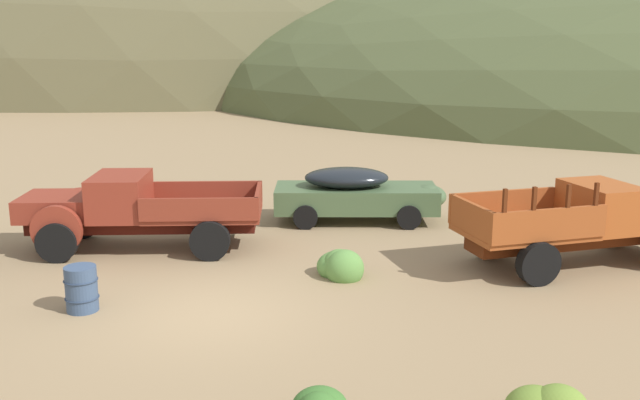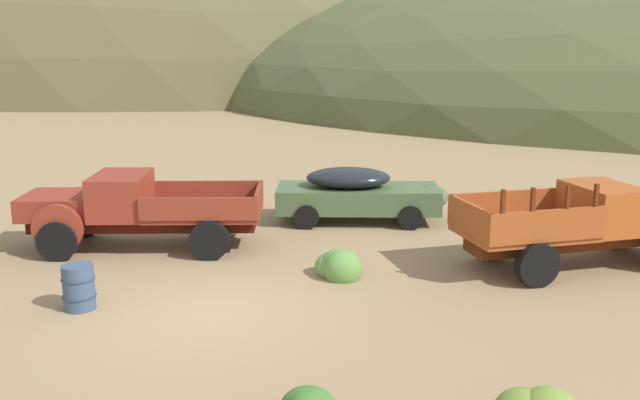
% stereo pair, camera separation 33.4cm
% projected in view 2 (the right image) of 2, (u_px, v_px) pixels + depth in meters
% --- Properties ---
extents(ground_plane, '(300.00, 300.00, 0.00)m').
position_uv_depth(ground_plane, '(207.00, 313.00, 13.73)').
color(ground_plane, '#937A56').
extents(hill_far_left, '(110.96, 80.97, 55.26)m').
position_uv_depth(hill_far_left, '(179.00, 79.00, 89.73)').
color(hill_far_left, brown).
rests_on(hill_far_left, ground).
extents(truck_rust_red, '(5.89, 2.37, 1.89)m').
position_uv_depth(truck_rust_red, '(125.00, 210.00, 17.81)').
color(truck_rust_red, '#42140D').
rests_on(truck_rust_red, ground).
extents(car_weathered_green, '(4.97, 2.16, 1.57)m').
position_uv_depth(car_weathered_green, '(363.00, 194.00, 20.41)').
color(car_weathered_green, '#47603D').
rests_on(car_weathered_green, ground).
extents(truck_oxide_orange, '(6.05, 3.35, 2.16)m').
position_uv_depth(truck_oxide_orange, '(597.00, 223.00, 16.48)').
color(truck_oxide_orange, '#51220D').
rests_on(truck_oxide_orange, ground).
extents(oil_drum_by_truck, '(0.66, 0.66, 0.90)m').
position_uv_depth(oil_drum_by_truck, '(79.00, 287.00, 13.86)').
color(oil_drum_by_truck, '#384C6B').
rests_on(oil_drum_by_truck, ground).
extents(bush_front_right, '(1.22, 1.36, 0.81)m').
position_uv_depth(bush_front_right, '(607.00, 192.00, 23.47)').
color(bush_front_right, olive).
rests_on(bush_front_right, ground).
extents(bush_back_edge, '(1.04, 1.11, 0.85)m').
position_uv_depth(bush_back_edge, '(339.00, 267.00, 15.78)').
color(bush_back_edge, '#5B8E42').
rests_on(bush_back_edge, ground).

